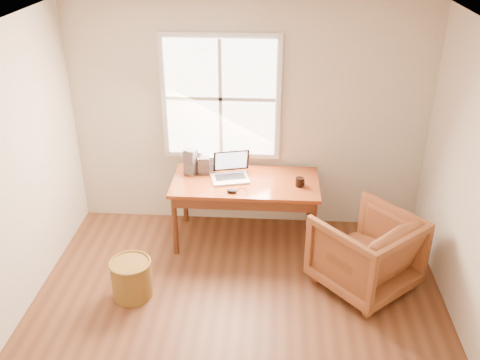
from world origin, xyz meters
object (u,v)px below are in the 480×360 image
object	(u,v)px
coffee_mug	(299,182)
desk	(245,182)
wicker_stool	(131,279)
armchair	(365,252)
cd_stack_a	(195,161)
laptop	(230,166)

from	to	relation	value
coffee_mug	desk	bearing A→B (deg)	161.68
wicker_stool	coffee_mug	xyz separation A→B (m)	(1.63, 1.00, 0.61)
armchair	cd_stack_a	bearing A→B (deg)	-69.72
coffee_mug	cd_stack_a	distance (m)	1.20
wicker_stool	laptop	bearing A→B (deg)	51.43
wicker_stool	coffee_mug	distance (m)	2.01
armchair	cd_stack_a	size ratio (longest dim) A/B	3.50
armchair	wicker_stool	distance (m)	2.31
wicker_stool	cd_stack_a	bearing A→B (deg)	70.17
desk	laptop	xyz separation A→B (m)	(-0.17, 0.01, 0.19)
armchair	wicker_stool	world-z (taller)	armchair
desk	cd_stack_a	xyz separation A→B (m)	(-0.58, 0.21, 0.15)
wicker_stool	cd_stack_a	size ratio (longest dim) A/B	1.53
desk	coffee_mug	bearing A→B (deg)	-7.97
armchair	laptop	world-z (taller)	laptop
armchair	coffee_mug	xyz separation A→B (m)	(-0.65, 0.67, 0.40)
wicker_stool	laptop	world-z (taller)	laptop
desk	armchair	size ratio (longest dim) A/B	1.82
armchair	desk	bearing A→B (deg)	-73.26
laptop	coffee_mug	world-z (taller)	laptop
laptop	desk	bearing A→B (deg)	-19.29
desk	wicker_stool	bearing A→B (deg)	-133.95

